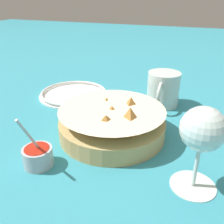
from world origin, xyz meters
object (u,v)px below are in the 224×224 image
sauce_cup (38,156)px  beer_mug (163,90)px  wine_glass (202,133)px  food_basket (113,123)px  side_plate (74,93)px

sauce_cup → beer_mug: 0.40m
wine_glass → food_basket: bearing=-120.6°
food_basket → side_plate: size_ratio=1.11×
beer_mug → sauce_cup: bearing=-25.2°
beer_mug → side_plate: 0.28m
sauce_cup → wine_glass: 0.30m
food_basket → beer_mug: 0.23m
food_basket → sauce_cup: sauce_cup is taller
food_basket → wine_glass: 0.23m
wine_glass → side_plate: (-0.29, -0.39, -0.10)m
sauce_cup → side_plate: size_ratio=0.54×
side_plate → food_basket: bearing=47.5°
sauce_cup → food_basket: bearing=147.9°
wine_glass → beer_mug: wine_glass is taller
sauce_cup → wine_glass: wine_glass is taller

